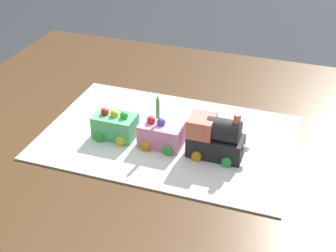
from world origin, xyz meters
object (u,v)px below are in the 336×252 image
(cake_locomotive, at_px, (215,138))
(cake_car_hopper_bubblegum, at_px, (161,134))
(cake_car_gondola_mint_green, at_px, (115,125))
(birthday_candle, at_px, (158,107))
(dining_table, at_px, (194,165))

(cake_locomotive, xyz_separation_m, cake_car_hopper_bubblegum, (0.13, 0.00, -0.02))
(cake_car_gondola_mint_green, bearing_deg, birthday_candle, -180.00)
(cake_locomotive, bearing_deg, cake_car_hopper_bubblegum, 0.00)
(cake_car_gondola_mint_green, height_order, birthday_candle, birthday_candle)
(dining_table, bearing_deg, cake_car_hopper_bubblegum, 57.99)
(cake_car_hopper_bubblegum, bearing_deg, cake_car_gondola_mint_green, 0.00)
(cake_car_hopper_bubblegum, relative_size, birthday_candle, 1.70)
(birthday_candle, bearing_deg, dining_table, -125.41)
(cake_locomotive, xyz_separation_m, cake_car_gondola_mint_green, (0.25, 0.00, -0.02))
(cake_locomotive, xyz_separation_m, birthday_candle, (0.14, 0.00, 0.05))
(dining_table, relative_size, cake_car_hopper_bubblegum, 14.00)
(dining_table, bearing_deg, birthday_candle, 54.59)
(dining_table, distance_m, cake_car_hopper_bubblegum, 0.18)
(cake_car_hopper_bubblegum, xyz_separation_m, birthday_candle, (0.01, -0.00, 0.07))
(cake_car_hopper_bubblegum, height_order, birthday_candle, birthday_candle)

